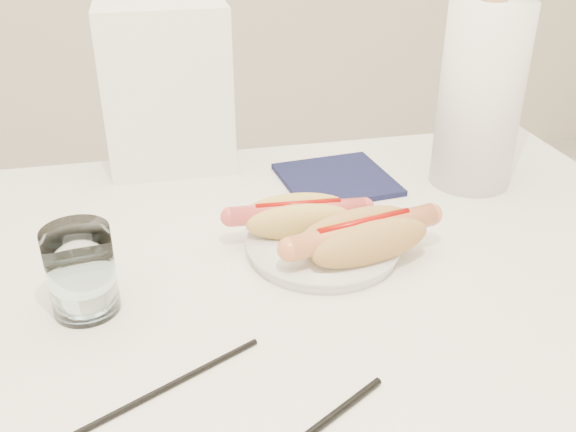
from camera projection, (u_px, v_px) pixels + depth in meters
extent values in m
cube|color=white|center=(244.00, 291.00, 0.77)|extent=(1.20, 0.80, 0.04)
cylinder|color=silver|center=(477.00, 315.00, 1.35)|extent=(0.04, 0.04, 0.71)
cylinder|color=white|center=(323.00, 248.00, 0.81)|extent=(0.19, 0.19, 0.02)
ellipsoid|color=#DBB357|center=(300.00, 222.00, 0.80)|extent=(0.14, 0.04, 0.05)
ellipsoid|color=#DBB357|center=(296.00, 210.00, 0.83)|extent=(0.14, 0.04, 0.05)
ellipsoid|color=#DBB357|center=(298.00, 223.00, 0.82)|extent=(0.13, 0.06, 0.03)
cylinder|color=#D24B4A|center=(298.00, 212.00, 0.82)|extent=(0.18, 0.04, 0.03)
cylinder|color=#990A05|center=(298.00, 204.00, 0.81)|extent=(0.11, 0.02, 0.01)
ellipsoid|color=tan|center=(371.00, 243.00, 0.75)|extent=(0.16, 0.07, 0.05)
ellipsoid|color=tan|center=(356.00, 229.00, 0.78)|extent=(0.16, 0.07, 0.05)
ellipsoid|color=tan|center=(363.00, 245.00, 0.77)|extent=(0.15, 0.09, 0.03)
cylinder|color=#CF7649|center=(364.00, 231.00, 0.76)|extent=(0.20, 0.07, 0.03)
cylinder|color=#990A05|center=(364.00, 222.00, 0.76)|extent=(0.12, 0.04, 0.01)
cylinder|color=white|center=(81.00, 271.00, 0.68)|extent=(0.07, 0.07, 0.10)
cylinder|color=black|center=(173.00, 384.00, 0.60)|extent=(0.18, 0.09, 0.01)
cube|color=white|center=(167.00, 90.00, 0.99)|extent=(0.19, 0.11, 0.26)
cube|color=#111437|center=(336.00, 179.00, 1.00)|extent=(0.18, 0.18, 0.01)
cylinder|color=white|center=(480.00, 97.00, 0.94)|extent=(0.14, 0.14, 0.27)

